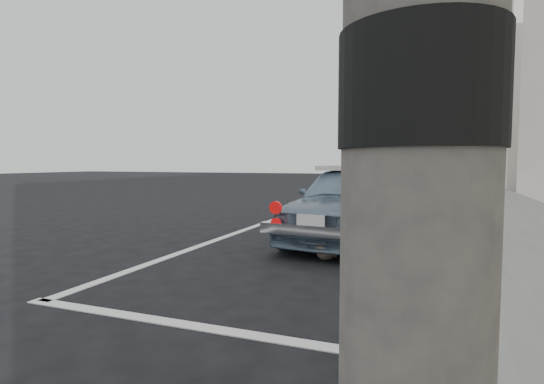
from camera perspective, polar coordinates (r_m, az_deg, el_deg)
The scene contains 7 objects.
ground at distance 3.82m, azimuth -13.49°, elevation -13.53°, with size 80.00×80.00×0.00m, color black.
building_far at distance 23.56m, azimuth 31.92°, elevation 10.36°, with size 3.50×10.00×8.00m, color beige.
pline_rear at distance 3.17m, azimuth -11.07°, elevation -17.18°, with size 3.00×0.12×0.01m, color silver.
pline_front at distance 9.69m, azimuth 11.55°, elevation -2.84°, with size 3.00×0.12×0.01m, color silver.
pline_side at distance 6.79m, azimuth -5.33°, elevation -5.68°, with size 0.12×7.00×0.01m, color silver.
retro_coupe at distance 6.29m, azimuth 10.71°, elevation -1.30°, with size 1.65×3.43×1.13m.
cat at distance 5.05m, azimuth 7.27°, elevation -7.75°, with size 0.26×0.48×0.26m.
Camera 1 is at (2.09, -2.99, 1.14)m, focal length 28.00 mm.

